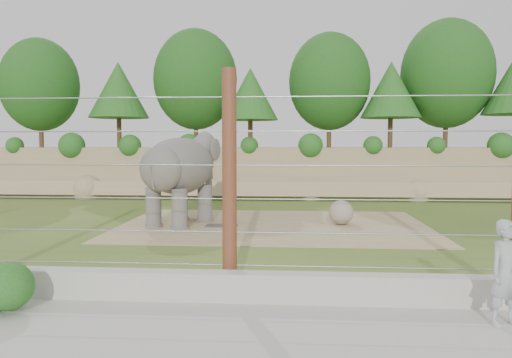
# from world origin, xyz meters

# --- Properties ---
(ground) EXTENTS (90.00, 90.00, 0.00)m
(ground) POSITION_xyz_m (0.00, 0.00, 0.00)
(ground) COLOR #3C571F
(ground) RESTS_ON ground
(back_embankment) EXTENTS (30.00, 5.52, 8.77)m
(back_embankment) POSITION_xyz_m (0.59, 12.68, 3.97)
(back_embankment) COLOR #9D8265
(back_embankment) RESTS_ON ground
(dirt_patch) EXTENTS (10.00, 7.00, 0.02)m
(dirt_patch) POSITION_xyz_m (0.50, 3.00, 0.01)
(dirt_patch) COLOR #9F8460
(dirt_patch) RESTS_ON ground
(drain_grate) EXTENTS (1.00, 0.60, 0.03)m
(drain_grate) POSITION_xyz_m (-1.16, 2.62, 0.04)
(drain_grate) COLOR #262628
(drain_grate) RESTS_ON dirt_patch
(elephant) EXTENTS (2.76, 4.05, 3.02)m
(elephant) POSITION_xyz_m (-2.60, 2.92, 1.51)
(elephant) COLOR #605B56
(elephant) RESTS_ON ground
(stone_ball) EXTENTS (0.80, 0.80, 0.80)m
(stone_ball) POSITION_xyz_m (2.73, 3.22, 0.42)
(stone_ball) COLOR gray
(stone_ball) RESTS_ON dirt_patch
(retaining_wall) EXTENTS (26.00, 0.35, 0.50)m
(retaining_wall) POSITION_xyz_m (0.00, -5.00, 0.25)
(retaining_wall) COLOR beige
(retaining_wall) RESTS_ON ground
(walkway) EXTENTS (26.00, 4.00, 0.01)m
(walkway) POSITION_xyz_m (0.00, -7.00, 0.01)
(walkway) COLOR beige
(walkway) RESTS_ON ground
(barrier_fence) EXTENTS (20.26, 0.26, 4.00)m
(barrier_fence) POSITION_xyz_m (0.00, -4.50, 2.00)
(barrier_fence) COLOR #602E17
(barrier_fence) RESTS_ON ground
(walkway_shrub) EXTENTS (0.80, 0.80, 0.80)m
(walkway_shrub) POSITION_xyz_m (-3.50, -5.80, 0.41)
(walkway_shrub) COLOR #1E601E
(walkway_shrub) RESTS_ON walkway
(zookeeper) EXTENTS (0.67, 0.56, 1.57)m
(zookeeper) POSITION_xyz_m (4.25, -5.87, 0.79)
(zookeeper) COLOR #B3B9BD
(zookeeper) RESTS_ON walkway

